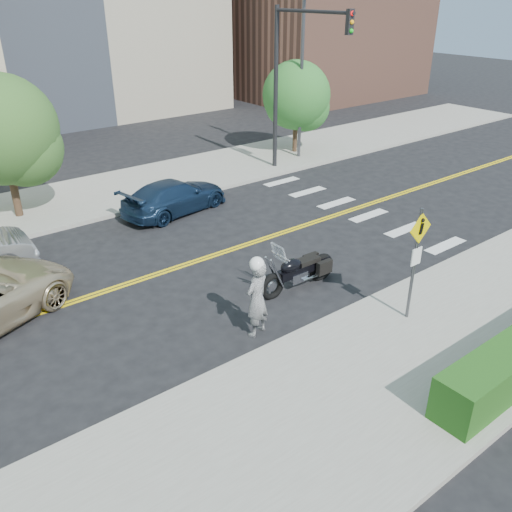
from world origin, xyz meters
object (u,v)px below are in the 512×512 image
at_px(parked_car_blue, 175,196).
at_px(motorcyclist, 257,297).
at_px(pedestrian_sign, 416,254).
at_px(motorcycle, 299,263).

bearing_deg(parked_car_blue, motorcyclist, 152.63).
bearing_deg(parked_car_blue, pedestrian_sign, 174.19).
bearing_deg(motorcycle, parked_car_blue, 88.86).
xyz_separation_m(motorcyclist, motorcycle, (2.36, 1.09, -0.27)).
distance_m(motorcycle, parked_car_blue, 7.30).
bearing_deg(pedestrian_sign, motorcycle, 108.41).
distance_m(motorcyclist, parked_car_blue, 8.79).
xyz_separation_m(motorcyclist, parked_car_blue, (2.59, 8.38, -0.43)).
relative_size(pedestrian_sign, parked_car_blue, 0.68).
relative_size(pedestrian_sign, motorcyclist, 1.41).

